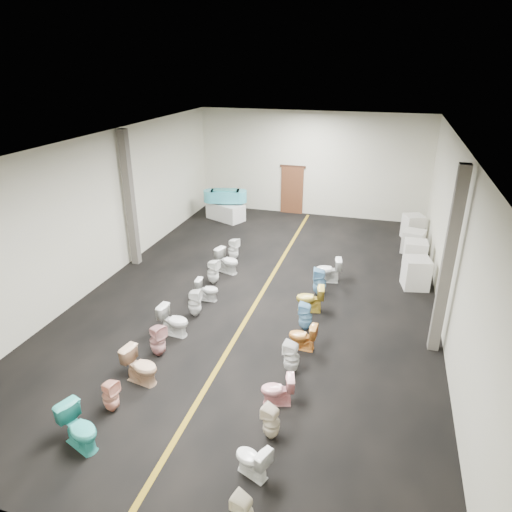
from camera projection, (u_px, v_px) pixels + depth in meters
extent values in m
plane|color=black|center=(261.00, 294.00, 13.65)|extent=(16.00, 16.00, 0.00)
plane|color=black|center=(262.00, 141.00, 11.86)|extent=(16.00, 16.00, 0.00)
plane|color=beige|center=(311.00, 164.00, 19.80)|extent=(10.00, 0.00, 10.00)
plane|color=beige|center=(91.00, 425.00, 5.71)|extent=(10.00, 0.00, 10.00)
plane|color=beige|center=(106.00, 208.00, 14.04)|extent=(0.00, 16.00, 16.00)
plane|color=beige|center=(453.00, 241.00, 11.47)|extent=(0.00, 16.00, 16.00)
cube|color=#816212|center=(261.00, 294.00, 13.65)|extent=(0.12, 15.60, 0.01)
cube|color=#562D19|center=(292.00, 190.00, 20.43)|extent=(1.00, 0.10, 2.10)
cube|color=#331C11|center=(293.00, 166.00, 20.02)|extent=(1.15, 0.08, 0.10)
cube|color=#59544C|center=(130.00, 200.00, 14.86)|extent=(0.25, 0.25, 4.50)
cube|color=#59544C|center=(448.00, 264.00, 10.22)|extent=(0.25, 0.25, 4.50)
cube|color=silver|center=(226.00, 211.00, 19.84)|extent=(1.83, 1.43, 0.73)
cube|color=#44B4C5|center=(225.00, 196.00, 19.56)|extent=(1.32, 0.92, 0.50)
cylinder|color=#44B4C5|center=(211.00, 196.00, 19.59)|extent=(0.66, 0.66, 0.50)
cylinder|color=#44B4C5|center=(239.00, 196.00, 19.54)|extent=(0.66, 0.66, 0.50)
cube|color=teal|center=(225.00, 192.00, 19.48)|extent=(1.08, 0.68, 0.20)
cube|color=silver|center=(416.00, 273.00, 13.88)|extent=(0.87, 0.87, 0.95)
cube|color=silver|center=(415.00, 255.00, 15.11)|extent=(0.73, 0.73, 0.98)
cube|color=silver|center=(413.00, 242.00, 16.45)|extent=(0.87, 0.87, 0.81)
cube|color=silver|center=(413.00, 227.00, 17.67)|extent=(0.88, 0.88, 0.96)
imported|color=teal|center=(80.00, 428.00, 8.14)|extent=(0.92, 0.72, 0.83)
imported|color=#F2A991|center=(111.00, 396.00, 9.00)|extent=(0.39, 0.39, 0.71)
imported|color=#D5AA84|center=(141.00, 366.00, 9.79)|extent=(0.86, 0.58, 0.81)
imported|color=#D39897|center=(158.00, 340.00, 10.68)|extent=(0.49, 0.49, 0.82)
imported|color=silver|center=(174.00, 321.00, 11.50)|extent=(0.81, 0.51, 0.79)
imported|color=white|center=(195.00, 303.00, 12.36)|extent=(0.39, 0.38, 0.79)
imported|color=silver|center=(207.00, 290.00, 13.18)|extent=(0.67, 0.41, 0.66)
imported|color=white|center=(213.00, 272.00, 14.14)|extent=(0.43, 0.42, 0.80)
imported|color=silver|center=(228.00, 261.00, 14.89)|extent=(0.89, 0.66, 0.81)
imported|color=white|center=(233.00, 249.00, 15.82)|extent=(0.45, 0.45, 0.79)
imported|color=white|center=(252.00, 460.00, 7.59)|extent=(0.74, 0.59, 0.66)
imported|color=beige|center=(271.00, 422.00, 8.35)|extent=(0.40, 0.40, 0.70)
imported|color=pink|center=(277.00, 390.00, 9.18)|extent=(0.75, 0.54, 0.68)
imported|color=white|center=(292.00, 357.00, 10.11)|extent=(0.39, 0.38, 0.78)
imported|color=orange|center=(303.00, 336.00, 10.94)|extent=(0.69, 0.41, 0.69)
imported|color=#77B1D8|center=(305.00, 316.00, 11.72)|extent=(0.36, 0.35, 0.76)
imported|color=gold|center=(310.00, 299.00, 12.58)|extent=(0.81, 0.54, 0.77)
imported|color=#72AAD3|center=(320.00, 282.00, 13.45)|extent=(0.43, 0.42, 0.85)
imported|color=white|center=(328.00, 270.00, 14.25)|extent=(0.85, 0.58, 0.80)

